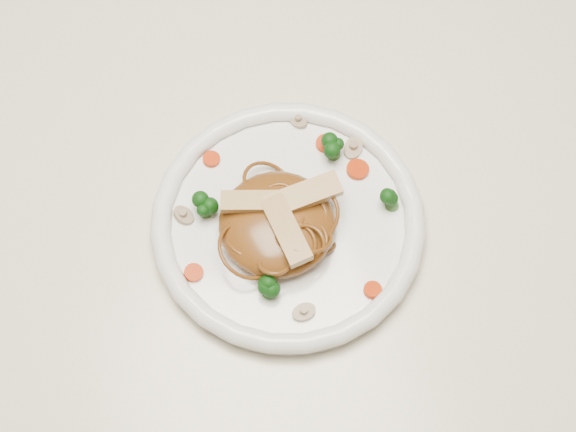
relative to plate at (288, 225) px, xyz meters
name	(u,v)px	position (x,y,z in m)	size (l,w,h in m)	color
ground	(264,360)	(-0.01, 0.08, -0.76)	(4.00, 4.00, 0.00)	brown
table	(249,208)	(-0.01, 0.08, -0.11)	(1.20, 0.80, 0.75)	beige
plate	(288,225)	(0.00, 0.00, 0.00)	(0.26, 0.26, 0.02)	white
noodle_mound	(277,224)	(-0.01, 0.00, 0.02)	(0.11, 0.11, 0.04)	brown
chicken_a	(303,195)	(0.02, 0.00, 0.04)	(0.07, 0.02, 0.01)	tan
chicken_b	(253,202)	(-0.03, 0.02, 0.04)	(0.06, 0.02, 0.01)	tan
chicken_c	(286,230)	(-0.01, -0.02, 0.04)	(0.07, 0.02, 0.01)	tan
broccoli_0	(334,147)	(0.07, 0.05, 0.02)	(0.03, 0.03, 0.03)	#0F470E
broccoli_1	(205,205)	(-0.07, 0.04, 0.02)	(0.03, 0.03, 0.03)	#0F470E
broccoli_2	(269,287)	(-0.04, -0.06, 0.02)	(0.03, 0.03, 0.03)	#0F470E
broccoli_3	(394,199)	(0.10, -0.02, 0.02)	(0.03, 0.03, 0.03)	#0F470E
carrot_0	(326,144)	(0.07, 0.07, 0.01)	(0.02, 0.02, 0.01)	red
carrot_1	(194,273)	(-0.10, -0.02, 0.01)	(0.02, 0.02, 0.01)	red
carrot_2	(358,169)	(0.09, 0.03, 0.01)	(0.02, 0.02, 0.01)	red
carrot_3	(211,159)	(-0.05, 0.09, 0.01)	(0.02, 0.02, 0.01)	red
carrot_4	(373,290)	(0.05, -0.10, 0.01)	(0.02, 0.02, 0.01)	red
mushroom_0	(304,312)	(-0.02, -0.09, 0.01)	(0.02, 0.02, 0.01)	tan
mushroom_1	(353,148)	(0.09, 0.05, 0.01)	(0.03, 0.03, 0.01)	tan
mushroom_2	(184,216)	(-0.09, 0.04, 0.01)	(0.02, 0.02, 0.01)	tan
mushroom_3	(298,121)	(0.05, 0.10, 0.01)	(0.02, 0.02, 0.01)	tan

